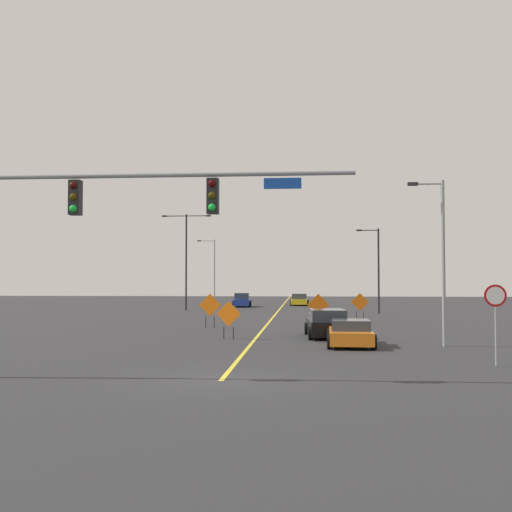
% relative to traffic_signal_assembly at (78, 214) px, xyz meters
% --- Properties ---
extents(ground, '(178.69, 178.69, 0.00)m').
position_rel_traffic_signal_assembly_xyz_m(ground, '(4.31, 0.01, -4.92)').
color(ground, '#2D2D30').
extents(road_centre_stripe, '(0.16, 99.27, 0.01)m').
position_rel_traffic_signal_assembly_xyz_m(road_centre_stripe, '(4.31, 49.65, -4.92)').
color(road_centre_stripe, yellow).
rests_on(road_centre_stripe, ground).
extents(traffic_signal_assembly, '(12.60, 0.44, 6.63)m').
position_rel_traffic_signal_assembly_xyz_m(traffic_signal_assembly, '(0.00, 0.00, 0.00)').
color(traffic_signal_assembly, gray).
rests_on(traffic_signal_assembly, ground).
extents(stop_sign, '(0.76, 0.07, 2.78)m').
position_rel_traffic_signal_assembly_xyz_m(stop_sign, '(13.28, 3.79, -2.97)').
color(stop_sign, gray).
rests_on(stop_sign, ground).
extents(street_lamp_mid_left, '(2.30, 0.24, 8.04)m').
position_rel_traffic_signal_assembly_xyz_m(street_lamp_mid_left, '(-4.78, 58.87, -0.45)').
color(street_lamp_mid_left, gray).
rests_on(street_lamp_mid_left, ground).
extents(street_lamp_far_left, '(1.61, 0.24, 7.37)m').
position_rel_traffic_signal_assembly_xyz_m(street_lamp_far_left, '(12.78, 9.81, -0.85)').
color(street_lamp_far_left, gray).
rests_on(street_lamp_far_left, ground).
extents(street_lamp_near_right, '(4.73, 0.24, 9.23)m').
position_rel_traffic_signal_assembly_xyz_m(street_lamp_near_right, '(-4.53, 39.92, 0.56)').
color(street_lamp_near_right, black).
rests_on(street_lamp_near_right, ground).
extents(street_lamp_far_right, '(1.98, 0.24, 7.41)m').
position_rel_traffic_signal_assembly_xyz_m(street_lamp_far_right, '(13.07, 35.95, -0.80)').
color(street_lamp_far_right, black).
rests_on(street_lamp_far_right, ground).
extents(construction_sign_left_lane, '(1.40, 0.09, 2.07)m').
position_rel_traffic_signal_assembly_xyz_m(construction_sign_left_lane, '(7.62, 20.30, -3.63)').
color(construction_sign_left_lane, orange).
rests_on(construction_sign_left_lane, ground).
extents(construction_sign_right_shoulder, '(1.38, 0.24, 2.09)m').
position_rel_traffic_signal_assembly_xyz_m(construction_sign_right_shoulder, '(1.02, 19.16, -3.61)').
color(construction_sign_right_shoulder, orange).
rests_on(construction_sign_right_shoulder, ground).
extents(construction_sign_median_near, '(1.25, 0.31, 1.89)m').
position_rel_traffic_signal_assembly_xyz_m(construction_sign_median_near, '(3.01, 12.33, -3.75)').
color(construction_sign_median_near, orange).
rests_on(construction_sign_median_near, ground).
extents(construction_sign_left_shoulder, '(1.25, 0.05, 2.02)m').
position_rel_traffic_signal_assembly_xyz_m(construction_sign_left_shoulder, '(10.61, 25.02, -3.64)').
color(construction_sign_left_shoulder, orange).
rests_on(construction_sign_left_shoulder, ground).
extents(car_blue_near, '(2.10, 4.31, 1.50)m').
position_rel_traffic_signal_assembly_xyz_m(car_blue_near, '(0.03, 48.00, -4.23)').
color(car_blue_near, '#1E389E').
rests_on(car_blue_near, ground).
extents(car_black_mid, '(2.32, 4.48, 1.43)m').
position_rel_traffic_signal_assembly_xyz_m(car_black_mid, '(7.91, 13.79, -4.23)').
color(car_black_mid, black).
rests_on(car_black_mid, ground).
extents(car_orange_passing, '(2.17, 4.11, 1.17)m').
position_rel_traffic_signal_assembly_xyz_m(car_orange_passing, '(8.78, 9.74, -4.37)').
color(car_orange_passing, orange).
rests_on(car_orange_passing, ground).
extents(car_yellow_far, '(2.13, 4.03, 1.34)m').
position_rel_traffic_signal_assembly_xyz_m(car_yellow_far, '(6.24, 51.98, -4.30)').
color(car_yellow_far, gold).
rests_on(car_yellow_far, ground).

